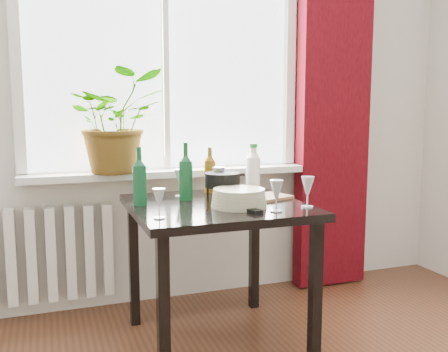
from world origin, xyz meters
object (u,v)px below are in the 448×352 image
object	(u,v)px
wineglass_back_left	(180,183)
wineglass_front_left	(159,203)
wine_bottle_right	(186,171)
plate_stack	(239,198)
wineglass_front_right	(276,196)
wineglass_far_right	(308,192)
fondue_pot	(222,186)
bottle_amber	(210,169)
wine_bottle_left	(140,176)
tv_remote	(249,210)
table	(217,221)
cleaning_bottle	(253,168)
wineglass_back_center	(219,182)
potted_plant	(116,121)
cutting_board	(264,198)
radiator	(41,255)

from	to	relation	value
wineglass_back_left	wineglass_front_left	size ratio (longest dim) A/B	1.13
wine_bottle_right	plate_stack	world-z (taller)	wine_bottle_right
wineglass_front_right	wineglass_far_right	distance (m)	0.19
wineglass_front_right	fondue_pot	bearing A→B (deg)	110.40
bottle_amber	wineglass_back_left	xyz separation A→B (m)	(-0.19, -0.08, -0.06)
wine_bottle_left	tv_remote	xyz separation A→B (m)	(0.45, -0.32, -0.14)
table	cleaning_bottle	size ratio (longest dim) A/B	3.03
wineglass_back_center	wineglass_front_left	distance (m)	0.57
wine_bottle_left	table	bearing A→B (deg)	-12.49
bottle_amber	fondue_pot	world-z (taller)	bottle_amber
cleaning_bottle	tv_remote	size ratio (longest dim) A/B	1.79
potted_plant	fondue_pot	xyz separation A→B (m)	(0.47, -0.48, -0.33)
wineglass_back_center	wine_bottle_right	bearing A→B (deg)	178.61
wineglass_back_left	plate_stack	distance (m)	0.42
wine_bottle_left	tv_remote	world-z (taller)	wine_bottle_left
wineglass_back_left	wineglass_far_right	bearing A→B (deg)	-44.23
wineglass_front_left	cutting_board	distance (m)	0.68
table	wine_bottle_right	world-z (taller)	wine_bottle_right
wineglass_far_right	fondue_pot	distance (m)	0.45
potted_plant	wineglass_back_center	world-z (taller)	potted_plant
tv_remote	cutting_board	distance (m)	0.33
potted_plant	wineglass_front_left	distance (m)	0.87
wineglass_back_center	plate_stack	xyz separation A→B (m)	(0.01, -0.27, -0.04)
bottle_amber	wineglass_front_left	xyz separation A→B (m)	(-0.42, -0.57, -0.07)
cleaning_bottle	wineglass_front_left	bearing A→B (deg)	-143.59
wine_bottle_right	plate_stack	size ratio (longest dim) A/B	1.12
table	tv_remote	world-z (taller)	tv_remote
fondue_pot	tv_remote	bearing A→B (deg)	-110.42
cutting_board	wine_bottle_left	bearing A→B (deg)	174.57
radiator	cleaning_bottle	world-z (taller)	cleaning_bottle
wine_bottle_left	wineglass_back_left	world-z (taller)	wine_bottle_left
wineglass_back_left	table	bearing A→B (deg)	-62.51
bottle_amber	plate_stack	size ratio (longest dim) A/B	0.98
tv_remote	radiator	bearing A→B (deg)	120.81
cutting_board	wine_bottle_right	bearing A→B (deg)	162.46
wineglass_front_right	plate_stack	bearing A→B (deg)	127.26
wine_bottle_right	table	bearing A→B (deg)	-50.31
wineglass_front_left	plate_stack	world-z (taller)	wineglass_front_left
cleaning_bottle	wineglass_front_right	xyz separation A→B (m)	(-0.10, -0.51, -0.07)
wineglass_front_right	tv_remote	world-z (taller)	wineglass_front_right
table	wineglass_front_right	bearing A→B (deg)	-56.54
wineglass_front_right	fondue_pot	xyz separation A→B (m)	(-0.14, 0.36, -0.00)
cutting_board	wineglass_back_center	bearing A→B (deg)	150.42
table	plate_stack	world-z (taller)	plate_stack
wineglass_back_left	fondue_pot	size ratio (longest dim) A/B	0.72
wine_bottle_left	fondue_pot	size ratio (longest dim) A/B	1.37
wineglass_far_right	tv_remote	world-z (taller)	wineglass_far_right
radiator	wineglass_far_right	xyz separation A→B (m)	(1.23, -0.88, 0.44)
potted_plant	wine_bottle_left	size ratio (longest dim) A/B	2.04
wineglass_back_left	fondue_pot	world-z (taller)	wineglass_back_left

